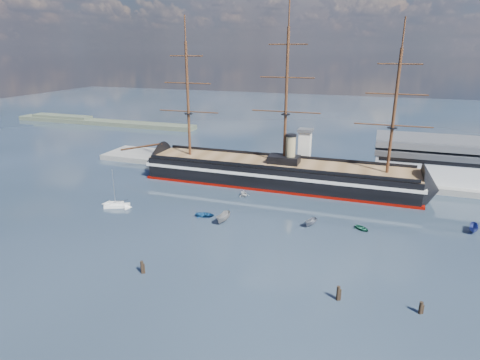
% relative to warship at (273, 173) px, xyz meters
% --- Properties ---
extents(ground, '(600.00, 600.00, 0.00)m').
position_rel_warship_xyz_m(ground, '(5.11, -20.00, -4.04)').
color(ground, '#1C2832').
rests_on(ground, ground).
extents(quay, '(180.00, 18.00, 2.00)m').
position_rel_warship_xyz_m(quay, '(15.11, 16.00, -4.04)').
color(quay, slate).
rests_on(quay, ground).
extents(warehouse, '(63.00, 21.00, 11.60)m').
position_rel_warship_xyz_m(warehouse, '(63.11, 20.00, 3.95)').
color(warehouse, '#B7BABC').
rests_on(warehouse, ground).
extents(quay_tower, '(5.00, 5.00, 15.00)m').
position_rel_warship_xyz_m(quay_tower, '(8.11, 13.00, 5.72)').
color(quay_tower, silver).
rests_on(quay_tower, ground).
extents(shoreline, '(120.00, 10.00, 4.00)m').
position_rel_warship_xyz_m(shoreline, '(-134.13, 75.00, -2.59)').
color(shoreline, '#3F4C38').
rests_on(shoreline, ground).
extents(warship, '(112.91, 16.56, 53.94)m').
position_rel_warship_xyz_m(warship, '(0.00, 0.00, 0.00)').
color(warship, black).
rests_on(warship, ground).
extents(sailboat, '(7.35, 4.63, 11.35)m').
position_rel_warship_xyz_m(sailboat, '(-37.16, -34.55, -3.32)').
color(sailboat, white).
rests_on(sailboat, ground).
extents(motorboat_a, '(7.66, 3.52, 2.96)m').
position_rel_warship_xyz_m(motorboat_a, '(-4.33, -34.21, -4.04)').
color(motorboat_a, gray).
rests_on(motorboat_a, ground).
extents(motorboat_b, '(1.79, 3.45, 1.53)m').
position_rel_warship_xyz_m(motorboat_b, '(-10.38, -32.47, -4.04)').
color(motorboat_b, navy).
rests_on(motorboat_b, ground).
extents(motorboat_c, '(6.04, 4.05, 2.27)m').
position_rel_warship_xyz_m(motorboat_c, '(17.85, -29.00, -4.04)').
color(motorboat_c, slate).
rests_on(motorboat_c, ground).
extents(motorboat_d, '(6.10, 6.05, 2.20)m').
position_rel_warship_xyz_m(motorboat_d, '(-5.32, -14.22, -4.04)').
color(motorboat_d, silver).
rests_on(motorboat_d, ground).
extents(motorboat_e, '(2.41, 2.62, 1.19)m').
position_rel_warship_xyz_m(motorboat_e, '(30.53, -27.16, -4.04)').
color(motorboat_e, '#154735').
rests_on(motorboat_e, ground).
extents(motorboat_f, '(6.40, 3.26, 2.44)m').
position_rel_warship_xyz_m(motorboat_f, '(56.88, -19.42, -4.04)').
color(motorboat_f, '#313D88').
rests_on(motorboat_f, ground).
extents(piling_near_left, '(0.64, 0.64, 3.42)m').
position_rel_warship_xyz_m(piling_near_left, '(-10.78, -63.12, -4.04)').
color(piling_near_left, black).
rests_on(piling_near_left, ground).
extents(piling_near_right, '(0.64, 0.64, 3.53)m').
position_rel_warship_xyz_m(piling_near_right, '(27.91, -59.44, -4.04)').
color(piling_near_right, black).
rests_on(piling_near_right, ground).
extents(piling_far_right, '(0.64, 0.64, 2.99)m').
position_rel_warship_xyz_m(piling_far_right, '(41.82, -58.75, -4.04)').
color(piling_far_right, black).
rests_on(piling_far_right, ground).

